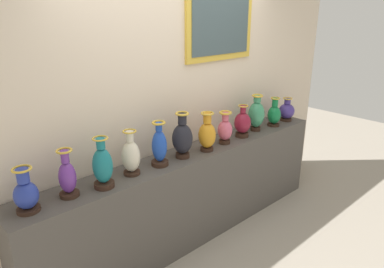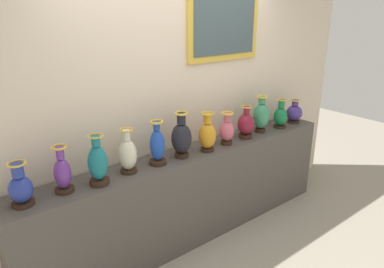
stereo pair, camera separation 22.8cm
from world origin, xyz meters
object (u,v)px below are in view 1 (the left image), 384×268
Objects in this scene: vase_amber at (207,134)px; vase_violet at (67,177)px; vase_emerald at (274,114)px; vase_rose at (225,129)px; vase_teal at (103,166)px; vase_jade at (256,114)px; vase_ivory at (131,156)px; vase_onyx at (182,138)px; vase_sapphire at (159,147)px; vase_cobalt at (26,194)px; vase_burgundy at (242,123)px; vase_indigo at (287,111)px.

vase_violet is at bearing 177.64° from vase_amber.
vase_rose is at bearing -179.92° from vase_emerald.
vase_teal is 0.99× the size of vase_jade.
vase_ivory is 0.55m from vase_onyx.
vase_violet is at bearing 179.87° from vase_jade.
vase_violet reaches higher than vase_rose.
vase_sapphire is 1.67m from vase_emerald.
vase_cobalt is at bearing 175.89° from vase_teal.
vase_cobalt is 2.23m from vase_burgundy.
vase_amber is at bearing -179.22° from vase_emerald.
vase_indigo is (0.84, 0.00, -0.03)m from vase_burgundy.
vase_jade is at bearing 172.90° from vase_emerald.
vase_emerald is (2.23, 0.01, -0.04)m from vase_teal.
vase_burgundy reaches higher than vase_cobalt.
vase_onyx reaches higher than vase_violet.
vase_ivory is 0.93× the size of vase_jade.
vase_burgundy is (1.67, 0.02, -0.02)m from vase_teal.
vase_cobalt is 0.56m from vase_teal.
vase_jade reaches higher than vase_ivory.
vase_emerald is at bearing 0.18° from vase_teal.
vase_ivory is at bearing 178.76° from vase_burgundy.
vase_onyx reaches higher than vase_indigo.
vase_teal is 1.11m from vase_amber.
vase_ivory is 1.14× the size of vase_rose.
vase_cobalt is 3.07m from vase_indigo.
vase_violet is (0.30, 0.01, 0.02)m from vase_cobalt.
vase_teal is 0.29m from vase_ivory.
vase_burgundy is (0.84, -0.01, -0.04)m from vase_onyx.
vase_jade is at bearing 0.53° from vase_sapphire.
vase_ivory reaches higher than vase_violet.
vase_emerald reaches higher than vase_cobalt.
vase_ivory reaches higher than vase_indigo.
vase_amber is 1.10× the size of vase_burgundy.
vase_jade is at bearing 1.29° from vase_teal.
vase_amber is at bearing -1.66° from vase_cobalt.
vase_violet is at bearing 169.47° from vase_teal.
vase_onyx is 0.84m from vase_burgundy.
vase_sapphire is at bearing 179.24° from vase_burgundy.
vase_ivory is (0.28, 0.05, -0.01)m from vase_teal.
vase_rose and vase_emerald have the same top height.
vase_sapphire is 0.93× the size of vase_onyx.
vase_cobalt is 1.13m from vase_sapphire.
vase_emerald is at bearing -1.16° from vase_ivory.
vase_sapphire is 1.95m from vase_indigo.
vase_indigo is at bearing 0.33° from vase_burgundy.
vase_burgundy reaches higher than vase_rose.
vase_indigo is at bearing -0.35° from vase_cobalt.
vase_teal reaches higher than vase_emerald.
vase_onyx is (1.39, -0.01, 0.06)m from vase_cobalt.
vase_ivory is at bearing 179.90° from vase_jade.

